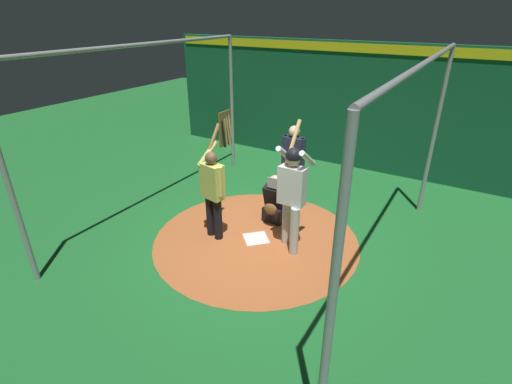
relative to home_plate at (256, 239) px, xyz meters
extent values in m
plane|color=#1E6B2D|center=(0.00, 0.00, -0.01)|extent=(26.22, 26.22, 0.00)
cylinder|color=#B76033|center=(0.00, 0.00, -0.01)|extent=(3.67, 3.67, 0.01)
cube|color=white|center=(0.00, 0.00, 0.00)|extent=(0.59, 0.59, 0.01)
cylinder|color=#BCBCC0|center=(0.04, 0.77, 0.42)|extent=(0.15, 0.15, 0.87)
cylinder|color=#BCBCC0|center=(-0.20, 0.50, 0.42)|extent=(0.15, 0.15, 0.87)
cube|color=silver|center=(-0.08, 0.63, 1.18)|extent=(0.22, 0.44, 0.65)
cylinder|color=silver|center=(-0.18, 0.83, 1.65)|extent=(0.53, 0.09, 0.41)
cylinder|color=silver|center=(-0.18, 0.44, 1.65)|extent=(0.53, 0.09, 0.41)
sphere|color=tan|center=(-0.08, 0.63, 1.63)|extent=(0.22, 0.22, 0.22)
sphere|color=black|center=(-0.08, 0.63, 1.70)|extent=(0.25, 0.25, 0.25)
cylinder|color=tan|center=(-0.30, 0.50, 1.79)|extent=(0.54, 0.06, 0.73)
cube|color=black|center=(-0.81, -0.04, 0.14)|extent=(0.40, 0.40, 0.30)
cube|color=black|center=(-0.77, -0.04, 0.51)|extent=(0.31, 0.40, 0.48)
sphere|color=beige|center=(-0.75, -0.04, 0.85)|extent=(0.22, 0.22, 0.22)
cube|color=gray|center=(-0.65, -0.04, 0.85)|extent=(0.03, 0.20, 0.20)
ellipsoid|color=brown|center=(-0.49, 0.02, 0.39)|extent=(0.12, 0.28, 0.22)
cylinder|color=#4C4C51|center=(-1.51, 0.06, 0.41)|extent=(0.15, 0.15, 0.84)
cylinder|color=#4C4C51|center=(-1.51, -0.14, 0.41)|extent=(0.15, 0.15, 0.84)
cube|color=#1E2338|center=(-1.51, -0.04, 1.16)|extent=(0.22, 0.42, 0.67)
cylinder|color=#1E2338|center=(-1.51, 0.16, 1.21)|extent=(0.09, 0.09, 0.56)
cylinder|color=#1E2338|center=(-1.51, -0.24, 1.21)|extent=(0.09, 0.09, 0.56)
sphere|color=beige|center=(-1.51, -0.04, 1.61)|extent=(0.22, 0.22, 0.22)
cylinder|color=black|center=(0.31, -0.60, 0.38)|extent=(0.15, 0.15, 0.79)
cylinder|color=black|center=(0.27, -0.80, 0.38)|extent=(0.15, 0.15, 0.79)
cube|color=#BEC359|center=(0.29, -0.70, 1.09)|extent=(0.30, 0.45, 0.63)
cylinder|color=#BEC359|center=(0.33, -0.50, 1.14)|extent=(0.09, 0.09, 0.53)
cylinder|color=#BEC359|center=(0.16, -0.88, 1.51)|extent=(0.47, 0.18, 0.41)
sphere|color=brown|center=(0.29, -0.70, 1.52)|extent=(0.20, 0.20, 0.20)
cylinder|color=olive|center=(0.08, -0.87, 1.62)|extent=(0.46, 0.15, 0.74)
cube|color=#145133|center=(-4.40, 0.00, 1.54)|extent=(0.20, 10.22, 3.09)
cube|color=yellow|center=(-4.29, 0.00, 2.93)|extent=(0.03, 10.02, 0.20)
cylinder|color=gray|center=(-2.70, -2.32, 1.59)|extent=(0.08, 0.08, 3.21)
cylinder|color=gray|center=(2.70, -2.32, 1.59)|extent=(0.08, 0.08, 3.21)
cylinder|color=gray|center=(-2.70, 2.32, 1.59)|extent=(0.08, 0.08, 3.21)
cylinder|color=gray|center=(2.70, 2.32, 1.59)|extent=(0.08, 0.08, 3.21)
cylinder|color=gray|center=(0.00, -2.32, 3.20)|extent=(5.40, 0.07, 0.07)
cylinder|color=gray|center=(0.00, 2.32, 3.20)|extent=(5.40, 0.07, 0.07)
cube|color=olive|center=(-4.15, -3.52, 0.51)|extent=(0.82, 0.04, 1.05)
cylinder|color=black|center=(-4.46, -3.46, 0.44)|extent=(0.06, 0.12, 0.91)
cylinder|color=black|center=(-4.34, -3.46, 0.39)|extent=(0.06, 0.13, 0.81)
cylinder|color=tan|center=(-4.22, -3.46, 0.43)|extent=(0.06, 0.17, 0.89)
cylinder|color=tan|center=(-4.10, -3.46, 0.44)|extent=(0.06, 0.19, 0.90)
cylinder|color=tan|center=(-3.98, -3.46, 0.40)|extent=(0.06, 0.12, 0.83)
cylinder|color=black|center=(-3.86, -3.46, 0.39)|extent=(0.06, 0.16, 0.81)
camera|label=1|loc=(4.97, 2.99, 3.75)|focal=26.55mm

